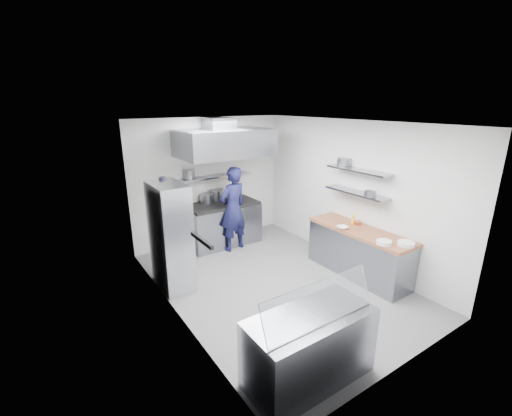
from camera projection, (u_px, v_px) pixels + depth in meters
floor at (274, 282)px, 6.16m from camera, size 5.00×5.00×0.00m
ceiling at (277, 123)px, 5.32m from camera, size 5.00×5.00×0.00m
wall_back at (209, 181)px, 7.73m from camera, size 3.60×2.80×0.02m
wall_front at (412, 265)px, 3.76m from camera, size 3.60×2.80×0.02m
wall_left at (173, 230)px, 4.79m from camera, size 2.80×5.00×0.02m
wall_right at (349, 193)px, 6.69m from camera, size 2.80×5.00×0.02m
gas_range at (223, 225)px, 7.74m from camera, size 1.60×0.80×0.90m
cooktop at (222, 204)px, 7.60m from camera, size 1.57×0.78×0.06m
stock_pot_left at (207, 198)px, 7.59m from camera, size 0.29×0.29×0.20m
stock_pot_mid at (216, 195)px, 7.82m from camera, size 0.36×0.36×0.24m
over_range_shelf at (216, 176)px, 7.62m from camera, size 1.60×0.30×0.04m
shelf_pot_a at (189, 174)px, 7.36m from camera, size 0.26×0.26×0.18m
extractor_hood at (224, 143)px, 7.05m from camera, size 1.90×1.15×0.55m
hood_duct at (219, 123)px, 7.12m from camera, size 0.55×0.55×0.24m
red_firebox at (156, 188)px, 7.01m from camera, size 0.22×0.10×0.26m
chef at (233, 209)px, 7.30m from camera, size 0.74×0.56×1.84m
wire_rack at (171, 236)px, 5.81m from camera, size 0.50×0.90×1.85m
rack_bin_a at (168, 240)px, 5.96m from camera, size 0.15×0.19×0.17m
rack_bin_b at (158, 207)px, 6.14m from camera, size 0.15×0.20×0.17m
rack_jar at (163, 182)px, 5.84m from camera, size 0.12×0.12×0.18m
knife_strip at (202, 240)px, 4.04m from camera, size 0.04×0.55×0.05m
prep_counter_base at (358, 253)px, 6.34m from camera, size 0.62×2.00×0.84m
prep_counter_top at (360, 231)px, 6.21m from camera, size 0.65×2.04×0.06m
plate_stack_a at (406, 244)px, 5.50m from camera, size 0.27×0.27×0.06m
plate_stack_b at (384, 242)px, 5.54m from camera, size 0.24×0.24×0.06m
copper_pan at (357, 223)px, 6.44m from camera, size 0.15×0.15×0.06m
squeeze_bottle at (353, 219)px, 6.45m from camera, size 0.06×0.06×0.18m
mixing_bowl at (342, 228)px, 6.22m from camera, size 0.25×0.25×0.05m
wall_shelf_lower at (356, 193)px, 6.34m from camera, size 0.30×1.30×0.04m
wall_shelf_upper at (358, 170)px, 6.22m from camera, size 0.30×1.30×0.04m
shelf_pot_c at (370, 194)px, 5.99m from camera, size 0.21×0.21×0.10m
shelf_pot_d at (345, 161)px, 6.59m from camera, size 0.28×0.28×0.14m
display_case at (309, 347)px, 3.91m from camera, size 1.50×0.70×0.85m
display_glass at (320, 303)px, 3.63m from camera, size 1.47×0.19×0.42m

